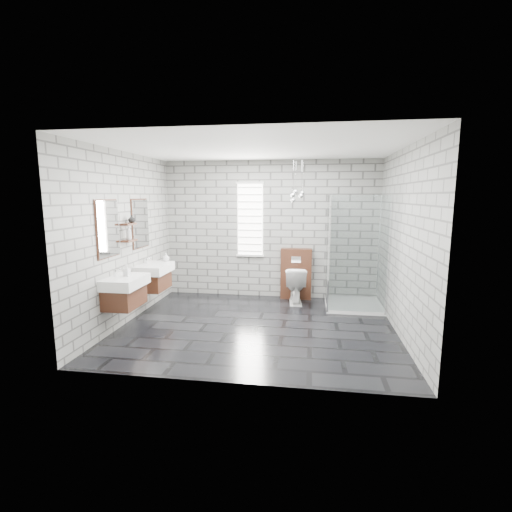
% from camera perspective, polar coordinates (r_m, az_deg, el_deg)
% --- Properties ---
extents(floor, '(4.20, 3.60, 0.02)m').
position_cam_1_polar(floor, '(5.90, 0.16, -10.85)').
color(floor, black).
rests_on(floor, ground).
extents(ceiling, '(4.20, 3.60, 0.02)m').
position_cam_1_polar(ceiling, '(5.58, 0.17, 16.38)').
color(ceiling, white).
rests_on(ceiling, wall_back).
extents(wall_back, '(4.20, 0.02, 2.70)m').
position_cam_1_polar(wall_back, '(7.37, 2.21, 4.05)').
color(wall_back, gray).
rests_on(wall_back, floor).
extents(wall_front, '(4.20, 0.02, 2.70)m').
position_cam_1_polar(wall_front, '(3.82, -3.77, -0.84)').
color(wall_front, gray).
rests_on(wall_front, floor).
extents(wall_left, '(0.02, 3.60, 2.70)m').
position_cam_1_polar(wall_left, '(6.24, -19.40, 2.59)').
color(wall_left, gray).
rests_on(wall_left, floor).
extents(wall_right, '(0.02, 3.60, 2.70)m').
position_cam_1_polar(wall_right, '(5.67, 21.76, 1.84)').
color(wall_right, gray).
rests_on(wall_right, floor).
extents(vanity_left, '(0.47, 0.70, 1.57)m').
position_cam_1_polar(vanity_left, '(5.77, -19.83, -3.94)').
color(vanity_left, '#492516').
rests_on(vanity_left, wall_left).
extents(vanity_right, '(0.47, 0.70, 1.57)m').
position_cam_1_polar(vanity_right, '(6.67, -15.66, -1.99)').
color(vanity_right, '#492516').
rests_on(vanity_right, wall_left).
extents(shelf_lower, '(0.14, 0.30, 0.03)m').
position_cam_1_polar(shelf_lower, '(6.16, -18.94, 2.26)').
color(shelf_lower, '#492516').
rests_on(shelf_lower, wall_left).
extents(shelf_upper, '(0.14, 0.30, 0.03)m').
position_cam_1_polar(shelf_upper, '(6.14, -19.07, 4.66)').
color(shelf_upper, '#492516').
rests_on(shelf_upper, wall_left).
extents(window, '(0.56, 0.05, 1.48)m').
position_cam_1_polar(window, '(7.38, -0.91, 5.62)').
color(window, white).
rests_on(window, wall_back).
extents(cistern_panel, '(0.60, 0.20, 1.00)m').
position_cam_1_polar(cistern_panel, '(7.34, 6.19, -2.72)').
color(cistern_panel, '#492516').
rests_on(cistern_panel, floor).
extents(flush_plate, '(0.18, 0.01, 0.12)m').
position_cam_1_polar(flush_plate, '(7.19, 6.19, -0.56)').
color(flush_plate, silver).
rests_on(flush_plate, cistern_panel).
extents(shower_enclosure, '(1.00, 1.00, 2.03)m').
position_cam_1_polar(shower_enclosure, '(6.87, 14.15, -3.77)').
color(shower_enclosure, white).
rests_on(shower_enclosure, floor).
extents(pendant_cluster, '(0.25, 0.26, 0.81)m').
position_cam_1_polar(pendant_cluster, '(6.86, 6.33, 9.38)').
color(pendant_cluster, silver).
rests_on(pendant_cluster, ceiling).
extents(toilet, '(0.45, 0.71, 0.70)m').
position_cam_1_polar(toilet, '(7.09, 6.06, -4.43)').
color(toilet, white).
rests_on(toilet, floor).
extents(soap_bottle_a, '(0.09, 0.09, 0.17)m').
position_cam_1_polar(soap_bottle_a, '(5.76, -19.24, -2.09)').
color(soap_bottle_a, '#B2B2B2').
rests_on(soap_bottle_a, vanity_left).
extents(soap_bottle_b, '(0.15, 0.15, 0.14)m').
position_cam_1_polar(soap_bottle_b, '(6.87, -13.68, -0.18)').
color(soap_bottle_b, '#B2B2B2').
rests_on(soap_bottle_b, vanity_right).
extents(soap_bottle_c, '(0.10, 0.10, 0.22)m').
position_cam_1_polar(soap_bottle_c, '(6.13, -18.99, 3.38)').
color(soap_bottle_c, '#B2B2B2').
rests_on(soap_bottle_c, shelf_lower).
extents(vase, '(0.12, 0.12, 0.12)m').
position_cam_1_polar(vase, '(6.22, -18.57, 5.43)').
color(vase, '#B2B2B2').
rests_on(vase, shelf_upper).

